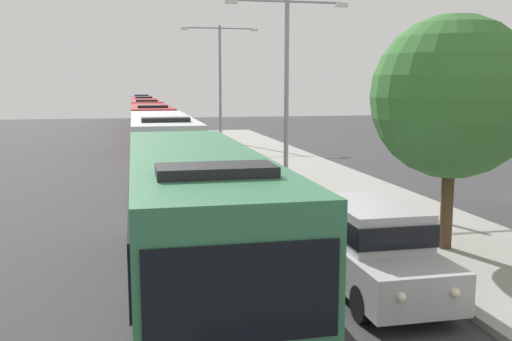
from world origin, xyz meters
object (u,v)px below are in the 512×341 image
bus_second_in_line (162,149)px  streetlamp_far (220,71)px  white_suv (371,244)px  bus_fourth_in_line (146,116)px  bus_rear (143,110)px  streetlamp_mid (287,70)px  bus_middle (151,127)px  bus_lead (195,218)px  roadside_tree (452,97)px  bus_tail_end (141,106)px

bus_second_in_line → streetlamp_far: bearing=74.0°
white_suv → streetlamp_far: streetlamp_far is taller
bus_fourth_in_line → bus_rear: size_ratio=0.93×
bus_fourth_in_line → streetlamp_mid: (5.40, -27.21, 3.32)m
bus_middle → streetlamp_mid: streetlamp_mid is taller
bus_lead → white_suv: (3.70, -0.40, -0.66)m
streetlamp_far → bus_lead: bearing=-99.6°
streetlamp_far → roadside_tree: 30.29m
bus_second_in_line → bus_rear: bearing=90.0°
bus_rear → white_suv: bearing=-86.0°
bus_second_in_line → bus_tail_end: 53.36m
bus_lead → bus_middle: 26.45m
bus_rear → bus_tail_end: 13.53m
bus_fourth_in_line → roadside_tree: size_ratio=1.90×
bus_lead → bus_rear: (0.00, 53.02, 0.00)m
bus_rear → streetlamp_far: bearing=-75.6°
bus_lead → roadside_tree: bearing=14.5°
bus_rear → roadside_tree: (6.73, -51.29, 2.38)m
streetlamp_far → roadside_tree: (1.34, -30.23, -1.34)m
bus_second_in_line → white_suv: 14.11m
bus_lead → bus_tail_end: same height
white_suv → streetlamp_far: 32.70m
bus_second_in_line → white_suv: (3.70, -13.60, -0.66)m
streetlamp_far → bus_rear: bearing=104.4°
bus_lead → bus_tail_end: (0.00, 66.56, 0.00)m
streetlamp_far → roadside_tree: streetlamp_far is taller
bus_fourth_in_line → white_suv: 40.57m
bus_tail_end → streetlamp_mid: bearing=-84.3°
bus_second_in_line → bus_middle: same height
bus_middle → bus_fourth_in_line: 13.55m
bus_middle → roadside_tree: 25.72m
bus_fourth_in_line → white_suv: bearing=-84.8°
bus_fourth_in_line → roadside_tree: (6.73, -38.26, 2.38)m
white_suv → streetlamp_far: bearing=87.0°
bus_lead → roadside_tree: 7.35m
bus_lead → streetlamp_mid: (5.40, 12.79, 3.32)m
bus_lead → white_suv: bearing=-6.1°
bus_lead → streetlamp_far: 32.63m
bus_lead → streetlamp_far: size_ratio=1.22×
streetlamp_mid → roadside_tree: (1.34, -11.05, -0.94)m
streetlamp_mid → roadside_tree: streetlamp_mid is taller
bus_rear → bus_tail_end: same height
roadside_tree → bus_tail_end: bearing=95.9°
bus_middle → streetlamp_mid: size_ratio=1.42×
bus_rear → bus_tail_end: bearing=90.0°
bus_middle → bus_tail_end: 40.11m
bus_tail_end → roadside_tree: bearing=-84.1°
bus_lead → streetlamp_mid: 14.27m
white_suv → roadside_tree: roadside_tree is taller
bus_rear → bus_tail_end: size_ratio=1.05×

